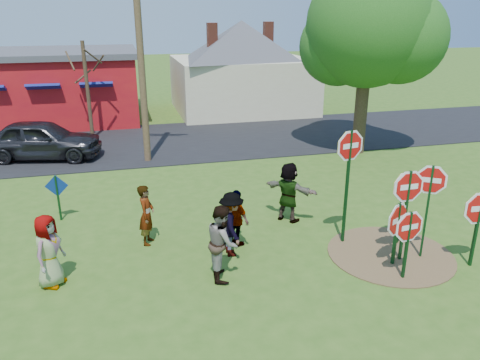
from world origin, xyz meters
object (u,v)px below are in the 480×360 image
Objects in this scene: stop_sign_b at (349,158)px; suv at (42,139)px; person_b at (147,215)px; person_a at (49,251)px; utility_pole at (140,47)px; stop_sign_d at (403,191)px; stop_sign_c at (430,191)px; stop_sign_a at (409,232)px; leafy_tree at (371,32)px.

suv is at bearing 119.24° from stop_sign_b.
suv reaches higher than person_b.
utility_pole is at bearing 10.35° from person_a.
stop_sign_d reaches higher than suv.
stop_sign_d is at bearing -29.65° from stop_sign_b.
stop_sign_b reaches higher than person_b.
utility_pole is at bearing 14.26° from person_b.
stop_sign_b is at bearing 174.18° from stop_sign_c.
stop_sign_d is 6.77m from person_b.
person_a is 10.47m from suv.
person_a is at bearing -159.55° from suv.
stop_sign_a is 8.15m from person_a.
utility_pole is 1.11× the size of leafy_tree.
stop_sign_c is 12.08m from utility_pole.
stop_sign_c is at bearing -92.55° from person_b.
leafy_tree reaches higher than stop_sign_c.
stop_sign_c is at bearing -68.84° from person_a.
stop_sign_a reaches higher than person_a.
utility_pole is at bearing 105.85° from stop_sign_b.
stop_sign_d reaches higher than person_a.
suv is (-8.87, 10.11, -1.53)m from stop_sign_b.
suv is (-10.26, 10.55, -0.67)m from stop_sign_d.
stop_sign_a is at bearing -109.25° from stop_sign_c.
stop_sign_a is 0.56× the size of stop_sign_b.
person_a is (-8.79, 0.18, -0.66)m from stop_sign_d.
person_b is at bearing -146.53° from leafy_tree.
stop_sign_c is 9.07m from person_a.
person_a is at bearing -153.31° from stop_sign_c.
stop_sign_b is 1.26× the size of stop_sign_c.
stop_sign_a is 1.11× the size of person_b.
stop_sign_d is 14.73m from suv.
stop_sign_d is at bearing -56.78° from utility_pole.
person_b is (-5.67, 3.32, -0.39)m from stop_sign_a.
person_a is 0.36× the size of suv.
person_b is 12.50m from leafy_tree.
person_b is (2.27, 1.53, -0.03)m from person_a.
stop_sign_b is at bearing 98.29° from stop_sign_a.
person_b is at bearing 143.02° from stop_sign_a.
stop_sign_c is (1.02, 0.79, 0.60)m from stop_sign_a.
stop_sign_a is 12.43m from utility_pole.
leafy_tree is at bearing 46.92° from stop_sign_b.
suv is at bearing 41.12° from person_b.
stop_sign_d is at bearing -123.44° from suv.
person_b is at bearing 149.09° from stop_sign_d.
person_b is 9.60m from suv.
stop_sign_d is (-0.17, 0.82, -0.30)m from stop_sign_c.
stop_sign_a is 15.38m from suv.
stop_sign_a is at bearing -133.94° from stop_sign_d.
stop_sign_d is at bearing -86.56° from person_b.
stop_sign_d is 1.26× the size of person_a.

